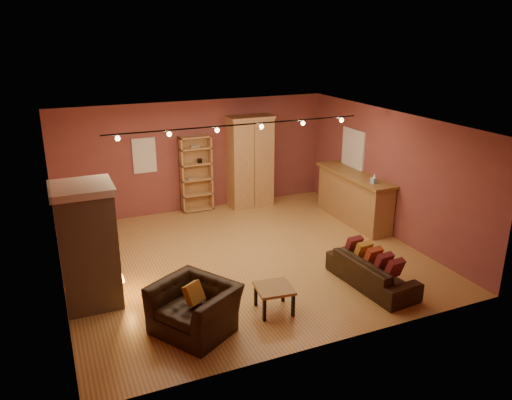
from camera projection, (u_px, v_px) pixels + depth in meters
name	position (u px, v px, depth m)	size (l,w,h in m)	color
floor	(245.00, 257.00, 10.28)	(7.00, 7.00, 0.00)	#A17339
ceiling	(244.00, 122.00, 9.36)	(7.00, 7.00, 0.00)	brown
back_wall	(196.00, 156.00, 12.64)	(7.00, 0.02, 2.80)	brown
left_wall	(54.00, 218.00, 8.51)	(0.02, 6.50, 2.80)	brown
right_wall	(389.00, 173.00, 11.14)	(0.02, 6.50, 2.80)	brown
fireplace	(88.00, 246.00, 8.27)	(1.01, 0.98, 2.12)	tan
back_window	(144.00, 156.00, 12.09)	(0.56, 0.04, 0.86)	white
bookcase	(196.00, 173.00, 12.66)	(0.80, 0.31, 1.95)	tan
armoire	(250.00, 161.00, 12.96)	(1.17, 0.67, 2.38)	tan
bar_counter	(354.00, 197.00, 12.02)	(0.67, 2.52, 1.20)	#AB7F4E
tissue_box	(374.00, 179.00, 11.09)	(0.13, 0.13, 0.23)	#89B9DC
right_window	(353.00, 149.00, 12.26)	(0.05, 0.90, 1.00)	white
loveseat	(372.00, 266.00, 9.05)	(0.69, 1.89, 0.77)	black
armchair	(194.00, 301.00, 7.64)	(1.29, 1.42, 1.04)	black
coffee_table	(274.00, 290.00, 8.22)	(0.65, 0.65, 0.45)	olive
track_rail	(240.00, 126.00, 9.57)	(5.20, 0.09, 0.13)	black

